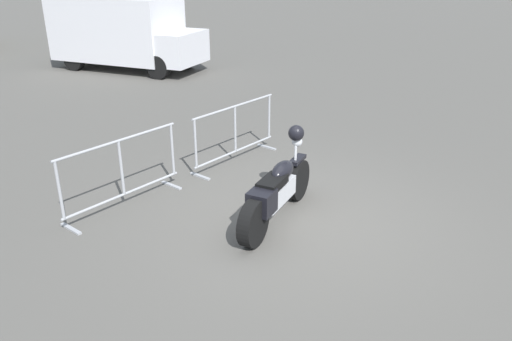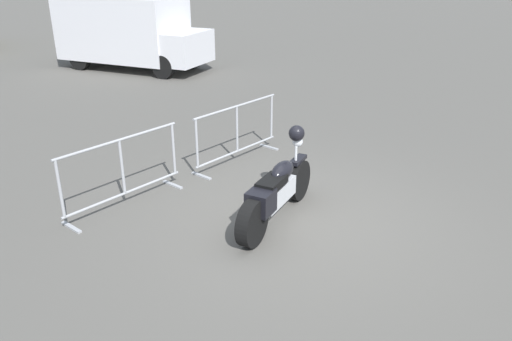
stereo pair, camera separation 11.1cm
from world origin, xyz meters
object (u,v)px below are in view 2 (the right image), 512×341
Objects in this scene: crowd_barrier_near at (123,172)px; crowd_barrier_far at (237,133)px; motorcycle at (277,190)px; delivery_van at (128,31)px; pedestrian at (76,34)px.

crowd_barrier_far is at bearing 0.00° from crowd_barrier_near.
motorcycle is 1.02× the size of crowd_barrier_far.
delivery_van is (4.75, 10.50, 0.78)m from motorcycle.
crowd_barrier_near is 2.41m from crowd_barrier_far.
delivery_van reaches higher than pedestrian.
crowd_barrier_near is 10.42m from delivery_van.
pedestrian reaches higher than motorcycle.
crowd_barrier_near is (-1.21, 1.98, 0.09)m from motorcycle.
motorcycle reaches higher than crowd_barrier_far.
delivery_van is (5.95, 8.52, 0.69)m from crowd_barrier_near.
crowd_barrier_far is 9.25m from delivery_van.
crowd_barrier_near is at bearing 105.65° from motorcycle.
motorcycle is at bearing -121.41° from crowd_barrier_far.
crowd_barrier_far is at bearing -36.85° from pedestrian.
motorcycle is 0.40× the size of delivery_van.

